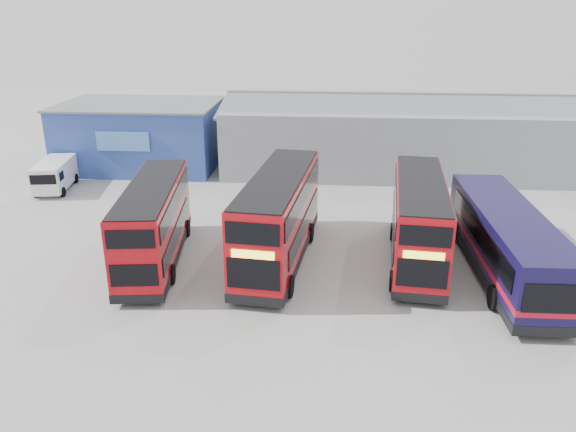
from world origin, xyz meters
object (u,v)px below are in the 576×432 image
at_px(office_block, 142,135).
at_px(double_decker_centre, 279,219).
at_px(double_decker_left, 154,225).
at_px(double_decker_right, 418,222).
at_px(maintenance_shed, 416,134).
at_px(panel_van, 55,174).
at_px(single_decker_blue, 505,244).

bearing_deg(office_block, double_decker_centre, -53.33).
xyz_separation_m(double_decker_left, double_decker_right, (13.27, 1.19, 0.07)).
bearing_deg(office_block, double_decker_left, -70.00).
relative_size(maintenance_shed, double_decker_left, 3.06).
height_order(double_decker_left, double_decker_centre, double_decker_centre).
distance_m(double_decker_centre, panel_van, 19.90).
relative_size(office_block, double_decker_centre, 1.12).
xyz_separation_m(office_block, maintenance_shed, (22.00, 2.01, 0.02)).
distance_m(office_block, double_decker_centre, 21.21).
xyz_separation_m(office_block, single_decker_blue, (23.71, -17.79, -0.93)).
relative_size(office_block, double_decker_right, 1.20).
height_order(double_decker_right, panel_van, double_decker_right).
height_order(single_decker_blue, panel_van, single_decker_blue).
distance_m(office_block, double_decker_right, 25.70).
relative_size(office_block, maintenance_shed, 0.40).
relative_size(double_decker_left, double_decker_right, 0.97).
distance_m(double_decker_left, panel_van, 15.42).
relative_size(double_decker_right, panel_van, 2.06).
distance_m(maintenance_shed, single_decker_blue, 19.89).
bearing_deg(double_decker_centre, maintenance_shed, 69.88).
bearing_deg(double_decker_right, single_decker_blue, -12.52).
bearing_deg(double_decker_right, office_block, 145.61).
height_order(double_decker_centre, double_decker_right, double_decker_centre).
relative_size(double_decker_centre, single_decker_blue, 0.89).
bearing_deg(single_decker_blue, double_decker_centre, -5.15).
bearing_deg(panel_van, single_decker_blue, -30.70).
relative_size(double_decker_right, single_decker_blue, 0.84).
xyz_separation_m(double_decker_centre, single_decker_blue, (11.04, -0.78, -0.62)).
xyz_separation_m(double_decker_left, panel_van, (-10.68, 11.09, -0.90)).
xyz_separation_m(double_decker_right, panel_van, (-23.95, 9.89, -0.97)).
distance_m(maintenance_shed, double_decker_centre, 21.19).
height_order(double_decker_centre, panel_van, double_decker_centre).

